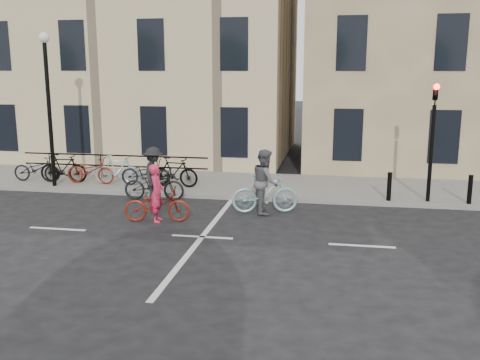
% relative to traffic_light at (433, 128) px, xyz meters
% --- Properties ---
extents(ground, '(120.00, 120.00, 0.00)m').
position_rel_traffic_light_xyz_m(ground, '(-6.20, -4.34, -2.45)').
color(ground, black).
rests_on(ground, ground).
extents(sidewalk, '(46.00, 4.00, 0.15)m').
position_rel_traffic_light_xyz_m(sidewalk, '(-10.20, 1.66, -2.38)').
color(sidewalk, slate).
rests_on(sidewalk, ground).
extents(building_east, '(14.00, 10.00, 12.00)m').
position_rel_traffic_light_xyz_m(building_east, '(2.80, 8.66, 3.70)').
color(building_east, '#917A57').
rests_on(building_east, sidewalk).
extents(building_west, '(20.00, 10.00, 10.00)m').
position_rel_traffic_light_xyz_m(building_west, '(-15.20, 8.66, 2.70)').
color(building_west, tan).
rests_on(building_west, sidewalk).
extents(traffic_light, '(0.18, 0.30, 3.90)m').
position_rel_traffic_light_xyz_m(traffic_light, '(0.00, 0.00, 0.00)').
color(traffic_light, black).
rests_on(traffic_light, sidewalk).
extents(lamp_post, '(0.36, 0.36, 5.28)m').
position_rel_traffic_light_xyz_m(lamp_post, '(-12.70, 0.06, 1.04)').
color(lamp_post, black).
rests_on(lamp_post, sidewalk).
extents(bollard_east, '(0.14, 0.14, 0.90)m').
position_rel_traffic_light_xyz_m(bollard_east, '(-1.20, -0.09, -1.85)').
color(bollard_east, black).
rests_on(bollard_east, sidewalk).
extents(bollard_west, '(0.14, 0.14, 0.90)m').
position_rel_traffic_light_xyz_m(bollard_west, '(1.20, -0.09, -1.85)').
color(bollard_west, black).
rests_on(bollard_west, sidewalk).
extents(parked_bikes, '(7.25, 1.23, 1.05)m').
position_rel_traffic_light_xyz_m(parked_bikes, '(-11.12, 0.70, -1.81)').
color(parked_bikes, black).
rests_on(parked_bikes, sidewalk).
extents(cyclist_pink, '(1.92, 0.95, 1.64)m').
position_rel_traffic_light_xyz_m(cyclist_pink, '(-7.79, -3.15, -1.89)').
color(cyclist_pink, maroon).
rests_on(cyclist_pink, ground).
extents(cyclist_grey, '(2.06, 1.08, 1.92)m').
position_rel_traffic_light_xyz_m(cyclist_grey, '(-4.93, -1.71, -1.68)').
color(cyclist_grey, '#8CB3B8').
rests_on(cyclist_grey, ground).
extents(cyclist_dark, '(2.02, 1.18, 1.76)m').
position_rel_traffic_light_xyz_m(cyclist_dark, '(-8.70, -0.77, -1.76)').
color(cyclist_dark, black).
rests_on(cyclist_dark, ground).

